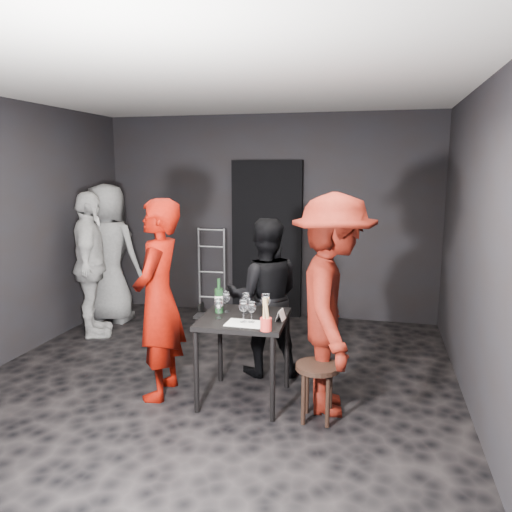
% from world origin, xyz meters
% --- Properties ---
extents(floor, '(4.50, 5.00, 0.02)m').
position_xyz_m(floor, '(0.00, 0.00, 0.00)').
color(floor, black).
rests_on(floor, ground).
extents(ceiling, '(4.50, 5.00, 0.02)m').
position_xyz_m(ceiling, '(0.00, 0.00, 2.70)').
color(ceiling, silver).
rests_on(ceiling, ground).
extents(wall_back, '(4.50, 0.04, 2.70)m').
position_xyz_m(wall_back, '(0.00, 2.50, 1.35)').
color(wall_back, black).
rests_on(wall_back, ground).
extents(wall_right, '(0.04, 5.00, 2.70)m').
position_xyz_m(wall_right, '(2.25, 0.00, 1.35)').
color(wall_right, black).
rests_on(wall_right, ground).
extents(doorway, '(0.95, 0.10, 2.10)m').
position_xyz_m(doorway, '(0.00, 2.44, 1.05)').
color(doorway, black).
rests_on(doorway, ground).
extents(wallbox_upper, '(0.12, 0.06, 0.12)m').
position_xyz_m(wallbox_upper, '(0.85, 2.45, 1.45)').
color(wallbox_upper, '#B7B7B2').
rests_on(wallbox_upper, wall_back).
extents(wallbox_lower, '(0.10, 0.06, 0.14)m').
position_xyz_m(wallbox_lower, '(1.05, 2.45, 1.40)').
color(wallbox_lower, '#B7B7B2').
rests_on(wallbox_lower, wall_back).
extents(hand_truck, '(0.40, 0.34, 1.20)m').
position_xyz_m(hand_truck, '(-0.72, 2.20, 0.22)').
color(hand_truck, '#B2B2B7').
rests_on(hand_truck, floor).
extents(tasting_table, '(0.72, 0.72, 0.75)m').
position_xyz_m(tasting_table, '(0.37, -0.11, 0.65)').
color(tasting_table, black).
rests_on(tasting_table, floor).
extents(stool, '(0.35, 0.35, 0.47)m').
position_xyz_m(stool, '(1.03, -0.33, 0.38)').
color(stool, black).
rests_on(stool, floor).
extents(server_red, '(0.56, 0.79, 2.04)m').
position_xyz_m(server_red, '(-0.38, -0.19, 1.02)').
color(server_red, '#760A02').
rests_on(server_red, floor).
extents(woman_black, '(0.85, 0.61, 1.57)m').
position_xyz_m(woman_black, '(0.41, 0.51, 0.78)').
color(woman_black, black).
rests_on(woman_black, floor).
extents(man_maroon, '(0.85, 1.49, 2.19)m').
position_xyz_m(man_maroon, '(1.12, -0.10, 1.10)').
color(man_maroon, '#581109').
rests_on(man_maroon, floor).
extents(bystander_cream, '(1.03, 1.30, 2.00)m').
position_xyz_m(bystander_cream, '(-1.84, 1.09, 1.00)').
color(bystander_cream, silver).
rests_on(bystander_cream, floor).
extents(bystander_grey, '(1.11, 0.67, 2.17)m').
position_xyz_m(bystander_grey, '(-1.94, 1.67, 1.08)').
color(bystander_grey, slate).
rests_on(bystander_grey, floor).
extents(tasting_mat, '(0.31, 0.21, 0.00)m').
position_xyz_m(tasting_mat, '(0.43, -0.30, 0.75)').
color(tasting_mat, white).
rests_on(tasting_mat, tasting_table).
extents(wine_glass_a, '(0.09, 0.09, 0.19)m').
position_xyz_m(wine_glass_a, '(0.18, -0.21, 0.85)').
color(wine_glass_a, white).
rests_on(wine_glass_a, tasting_table).
extents(wine_glass_b, '(0.09, 0.09, 0.20)m').
position_xyz_m(wine_glass_b, '(0.18, -0.01, 0.85)').
color(wine_glass_b, white).
rests_on(wine_glass_b, tasting_table).
extents(wine_glass_c, '(0.09, 0.09, 0.20)m').
position_xyz_m(wine_glass_c, '(0.36, 0.00, 0.85)').
color(wine_glass_c, white).
rests_on(wine_glass_c, tasting_table).
extents(wine_glass_d, '(0.10, 0.10, 0.21)m').
position_xyz_m(wine_glass_d, '(0.41, -0.26, 0.85)').
color(wine_glass_d, white).
rests_on(wine_glass_d, tasting_table).
extents(wine_glass_e, '(0.08, 0.08, 0.19)m').
position_xyz_m(wine_glass_e, '(0.47, -0.25, 0.85)').
color(wine_glass_e, white).
rests_on(wine_glass_e, tasting_table).
extents(wine_glass_f, '(0.11, 0.11, 0.22)m').
position_xyz_m(wine_glass_f, '(0.55, -0.06, 0.86)').
color(wine_glass_f, white).
rests_on(wine_glass_f, tasting_table).
extents(wine_bottle, '(0.07, 0.07, 0.30)m').
position_xyz_m(wine_bottle, '(0.13, -0.04, 0.87)').
color(wine_bottle, black).
rests_on(wine_bottle, tasting_table).
extents(breadstick_cup, '(0.09, 0.09, 0.28)m').
position_xyz_m(breadstick_cup, '(0.63, -0.42, 0.88)').
color(breadstick_cup, red).
rests_on(breadstick_cup, tasting_table).
extents(reserved_card, '(0.08, 0.12, 0.09)m').
position_xyz_m(reserved_card, '(0.68, -0.14, 0.80)').
color(reserved_card, white).
rests_on(reserved_card, tasting_table).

